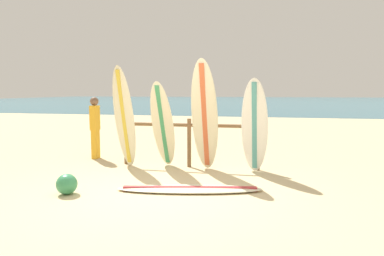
# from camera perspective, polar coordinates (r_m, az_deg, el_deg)

# --- Properties ---
(ground_plane) EXTENTS (120.00, 120.00, 0.00)m
(ground_plane) POSITION_cam_1_polar(r_m,az_deg,el_deg) (5.96, -6.16, -10.90)
(ground_plane) COLOR #D3BC8C
(ocean_water) EXTENTS (120.00, 80.00, 0.01)m
(ocean_water) POSITION_cam_1_polar(r_m,az_deg,el_deg) (63.44, 10.88, 4.48)
(ocean_water) COLOR teal
(ocean_water) RESTS_ON ground
(surfboard_rack) EXTENTS (3.22, 0.09, 1.12)m
(surfboard_rack) POSITION_cam_1_polar(r_m,az_deg,el_deg) (7.84, -0.48, -1.22)
(surfboard_rack) COLOR brown
(surfboard_rack) RESTS_ON ground
(surfboard_leaning_far_left) EXTENTS (0.55, 0.61, 2.31)m
(surfboard_leaning_far_left) POSITION_cam_1_polar(r_m,az_deg,el_deg) (7.85, -11.24, 1.74)
(surfboard_leaning_far_left) COLOR beige
(surfboard_leaning_far_left) RESTS_ON ground
(surfboard_leaning_left) EXTENTS (0.52, 0.99, 1.97)m
(surfboard_leaning_left) POSITION_cam_1_polar(r_m,az_deg,el_deg) (7.59, -4.88, 0.37)
(surfboard_leaning_left) COLOR beige
(surfboard_leaning_left) RESTS_ON ground
(surfboard_leaning_center_left) EXTENTS (0.58, 0.82, 2.41)m
(surfboard_leaning_center_left) POSITION_cam_1_polar(r_m,az_deg,el_deg) (7.27, 2.12, 1.91)
(surfboard_leaning_center_left) COLOR beige
(surfboard_leaning_center_left) RESTS_ON ground
(surfboard_leaning_center) EXTENTS (0.59, 0.54, 2.02)m
(surfboard_leaning_center) POSITION_cam_1_polar(r_m,az_deg,el_deg) (7.30, 10.39, 0.29)
(surfboard_leaning_center) COLOR white
(surfboard_leaning_center) RESTS_ON ground
(surfboard_lying_on_sand) EXTENTS (2.61, 1.04, 0.08)m
(surfboard_lying_on_sand) POSITION_cam_1_polar(r_m,az_deg,el_deg) (6.11, -0.37, -10.11)
(surfboard_lying_on_sand) COLOR beige
(surfboard_lying_on_sand) RESTS_ON ground
(beachgoer_standing) EXTENTS (0.22, 0.26, 1.59)m
(beachgoer_standing) POSITION_cam_1_polar(r_m,az_deg,el_deg) (9.17, -15.87, 0.50)
(beachgoer_standing) COLOR gold
(beachgoer_standing) RESTS_ON ground
(small_boat_offshore) EXTENTS (2.01, 2.79, 0.71)m
(small_boat_offshore) POSITION_cam_1_polar(r_m,az_deg,el_deg) (39.81, 10.54, 3.91)
(small_boat_offshore) COLOR silver
(small_boat_offshore) RESTS_ON ocean_water
(beach_ball) EXTENTS (0.35, 0.35, 0.35)m
(beach_ball) POSITION_cam_1_polar(r_m,az_deg,el_deg) (6.24, -20.16, -8.78)
(beach_ball) COLOR #388C59
(beach_ball) RESTS_ON ground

